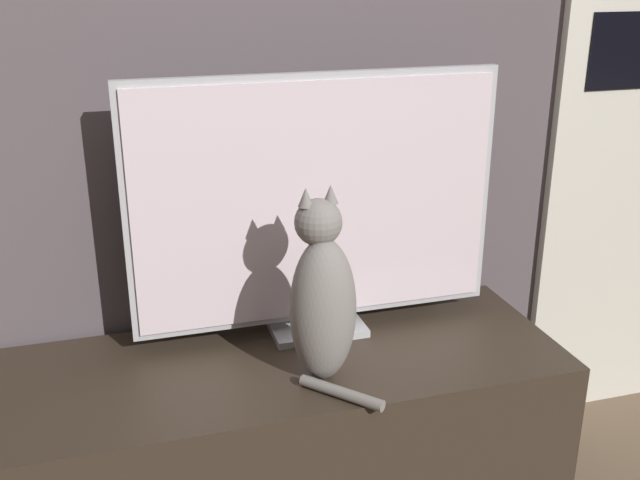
% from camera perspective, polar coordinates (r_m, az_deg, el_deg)
% --- Properties ---
extents(wall_back, '(4.80, 0.05, 2.60)m').
position_cam_1_polar(wall_back, '(2.01, -7.17, 15.53)').
color(wall_back, '#564C51').
rests_on(wall_back, ground_plane).
extents(tv_stand, '(1.57, 0.54, 0.50)m').
position_cam_1_polar(tv_stand, '(2.08, -4.30, -15.33)').
color(tv_stand, '#33281E').
rests_on(tv_stand, ground_plane).
extents(tv, '(0.99, 0.15, 0.71)m').
position_cam_1_polar(tv, '(1.95, -0.25, 2.59)').
color(tv, '#B7B7BC').
rests_on(tv, tv_stand).
extents(cat, '(0.19, 0.29, 0.48)m').
position_cam_1_polar(cat, '(1.79, 0.15, -4.53)').
color(cat, gray).
rests_on(cat, tv_stand).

